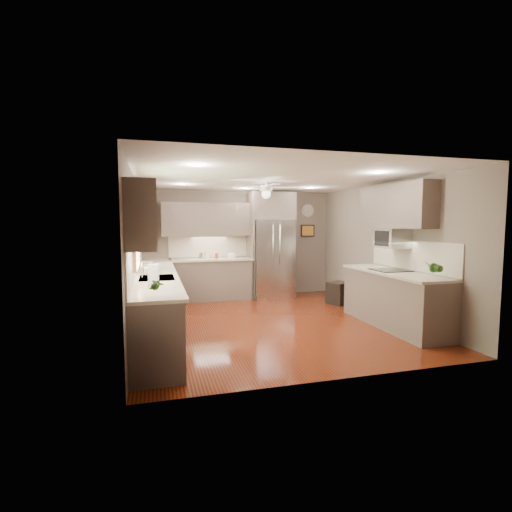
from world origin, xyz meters
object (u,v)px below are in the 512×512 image
canister_b (201,256)px  stool (339,293)px  canister_c (207,254)px  bowl (232,257)px  potted_plant_left (157,285)px  soap_bottle (147,270)px  paper_towel (153,276)px  refrigerator (271,247)px  potted_plant_right (433,267)px  canister_d (217,256)px  microwave (392,238)px

canister_b → stool: 3.16m
canister_c → stool: bearing=-24.9°
bowl → potted_plant_left: bearing=-112.0°
canister_c → soap_bottle: size_ratio=0.97×
canister_b → paper_towel: 3.70m
canister_c → refrigerator: refrigerator is taller
soap_bottle → potted_plant_right: bearing=-19.9°
potted_plant_left → paper_towel: 0.66m
potted_plant_left → bowl: 4.53m
canister_b → refrigerator: 1.67m
soap_bottle → potted_plant_right: size_ratio=0.53×
canister_b → canister_c: 0.16m
canister_c → soap_bottle: (-1.25, -2.48, -0.00)m
canister_b → potted_plant_left: 4.33m
canister_b → canister_d: 0.36m
potted_plant_right → bowl: size_ratio=1.65×
potted_plant_left → microwave: microwave is taller
bowl → refrigerator: bearing=-0.9°
bowl → soap_bottle: bearing=-127.4°
canister_d → refrigerator: refrigerator is taller
potted_plant_left → stool: 4.94m
canister_c → stool: size_ratio=0.32×
bowl → refrigerator: refrigerator is taller
canister_d → stool: canister_d is taller
stool → canister_d: bearing=154.1°
potted_plant_left → canister_b: bearing=76.9°
potted_plant_left → canister_d: bearing=72.4°
canister_d → microwave: (2.62, -2.76, 0.48)m
bowl → potted_plant_right: bearing=-60.5°
canister_c → potted_plant_right: size_ratio=0.52×
potted_plant_right → microwave: size_ratio=0.59×
canister_c → canister_d: canister_c is taller
potted_plant_right → canister_d: bearing=123.1°
canister_b → stool: (2.83, -1.18, -0.77)m
canister_d → stool: 2.85m
soap_bottle → bowl: soap_bottle is taller
canister_b → soap_bottle: soap_bottle is taller
canister_b → bowl: 0.72m
soap_bottle → paper_towel: 1.15m
soap_bottle → microwave: 4.13m
stool → potted_plant_left: bearing=-141.4°
canister_d → potted_plant_left: potted_plant_left is taller
stool → microwave: bearing=-84.3°
potted_plant_right → bowl: 4.41m
soap_bottle → potted_plant_right: (3.99, -1.45, 0.08)m
paper_towel → potted_plant_right: bearing=-4.4°
canister_b → microwave: size_ratio=0.25×
canister_c → potted_plant_left: 4.43m
potted_plant_right → paper_towel: bearing=175.6°
canister_b → soap_bottle: (-1.11, -2.41, 0.02)m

